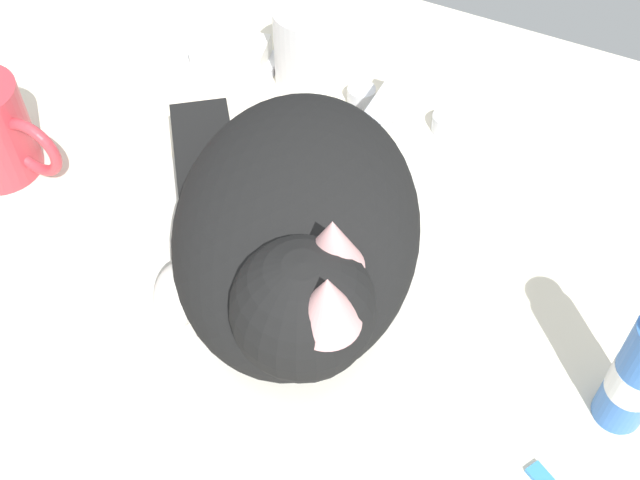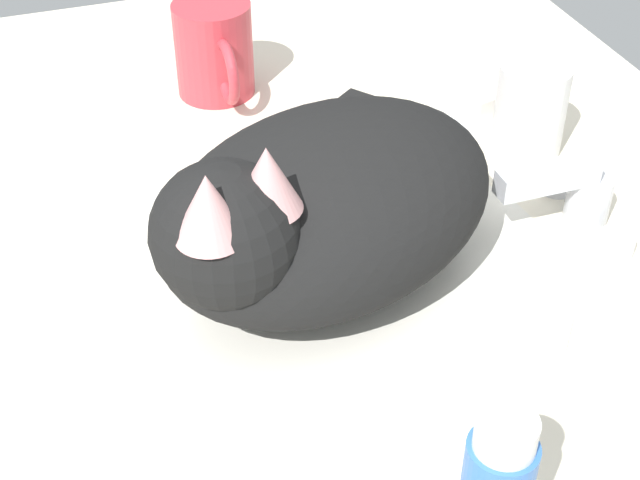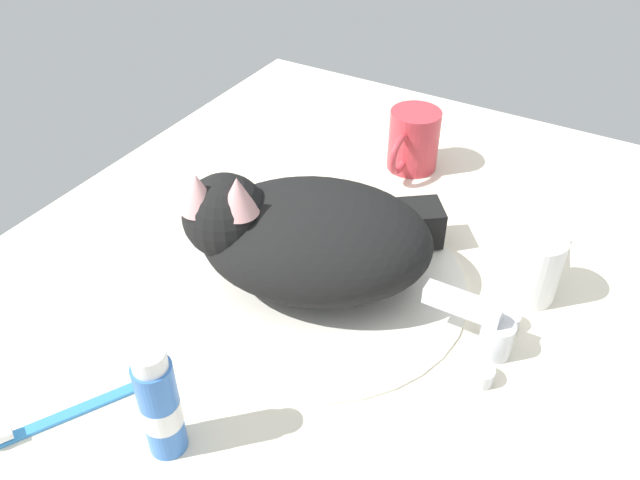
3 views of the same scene
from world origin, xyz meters
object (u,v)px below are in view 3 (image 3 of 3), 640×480
coffee_mug (413,141)px  rinse_cup (534,267)px  toothbrush (61,415)px  cat (306,235)px  soap_bar (535,240)px  faucet (486,331)px  toothpaste_bottle (160,405)px

coffee_mug → rinse_cup: (19.31, 23.64, -0.40)cm
toothbrush → cat: bearing=160.4°
soap_bar → faucet: bearing=-0.4°
rinse_cup → soap_bar: rinse_cup is taller
faucet → cat: size_ratio=0.37×
faucet → coffee_mug: bearing=-144.1°
soap_bar → toothpaste_bottle: toothpaste_bottle is taller
cat → toothpaste_bottle: bearing=1.4°
faucet → coffee_mug: 37.45cm
faucet → toothbrush: size_ratio=0.86×
cat → toothbrush: cat is taller
toothbrush → soap_bar: bearing=145.8°
toothpaste_bottle → toothbrush: toothpaste_bottle is taller
soap_bar → toothbrush: soap_bar is taller
coffee_mug → toothpaste_bottle: bearing=0.3°
coffee_mug → rinse_cup: size_ratio=1.41×
cat → coffee_mug: bearing=179.4°
toothpaste_bottle → faucet: bearing=140.9°
coffee_mug → rinse_cup: coffee_mug is taller
cat → coffee_mug: (-30.54, 0.30, -2.58)cm
coffee_mug → toothpaste_bottle: 56.86cm
faucet → toothpaste_bottle: toothpaste_bottle is taller
coffee_mug → soap_bar: size_ratio=1.59×
rinse_cup → toothpaste_bottle: 44.21cm
toothpaste_bottle → coffee_mug: bearing=-179.7°
faucet → coffee_mug: coffee_mug is taller
toothbrush → rinse_cup: bearing=139.7°
soap_bar → toothbrush: (48.29, -32.78, -1.72)cm
cat → rinse_cup: bearing=115.1°
rinse_cup → toothpaste_bottle: size_ratio=0.66×
cat → coffee_mug: size_ratio=2.70×
toothpaste_bottle → toothbrush: (2.99, -11.07, -5.43)cm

